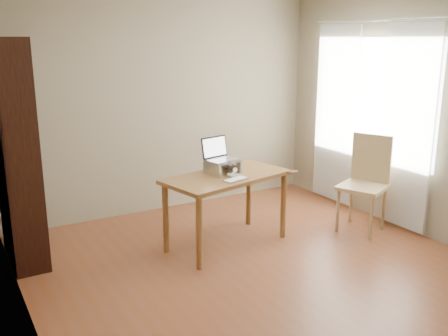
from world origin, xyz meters
TOP-DOWN VIEW (x-y plane):
  - room at (0.03, 0.01)m, footprint 4.04×4.54m
  - bookshelf at (-1.83, 1.55)m, footprint 0.30×0.90m
  - curtains at (1.92, 0.80)m, footprint 0.03×1.90m
  - desk at (0.03, 0.85)m, footprint 1.39×0.89m
  - laptop_stand at (0.03, 0.93)m, footprint 0.32×0.25m
  - laptop at (0.03, 0.98)m, footprint 0.36×0.33m
  - keyboard at (-0.00, 0.63)m, footprint 0.28×0.17m
  - coaster at (0.68, 0.61)m, footprint 0.11×0.11m
  - cat at (0.03, 0.96)m, footprint 0.25×0.49m
  - chair at (1.60, 0.43)m, footprint 0.62×0.62m

SIDE VIEW (x-z plane):
  - chair at x=1.60m, z-range 0.05..1.11m
  - desk at x=0.03m, z-range 0.27..1.02m
  - coaster at x=0.68m, z-range 0.75..0.76m
  - keyboard at x=0.00m, z-range 0.75..0.77m
  - cat at x=0.03m, z-range 0.74..0.90m
  - laptop_stand at x=0.03m, z-range 0.77..0.90m
  - laptop at x=0.03m, z-range 0.83..1.05m
  - bookshelf at x=-1.83m, z-range 0.00..2.10m
  - curtains at x=1.92m, z-range 0.05..2.29m
  - room at x=0.03m, z-range -0.02..2.62m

